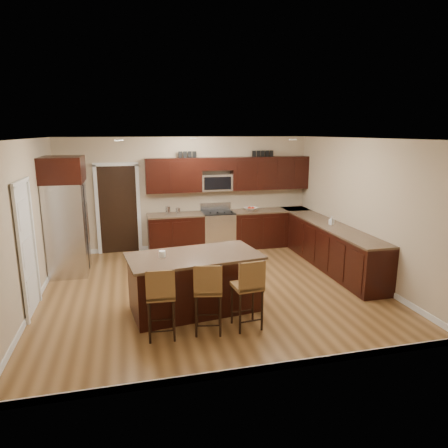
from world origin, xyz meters
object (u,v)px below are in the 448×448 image
object	(u,v)px
refrigerator	(66,215)
island	(195,284)
range	(218,230)
stool_right	(249,286)
stool_mid	(208,290)
stool_left	(161,295)

from	to	relation	value
refrigerator	island	bearing A→B (deg)	-46.59
range	stool_right	size ratio (longest dim) A/B	1.05
stool_mid	island	bearing A→B (deg)	105.05
stool_mid	stool_right	size ratio (longest dim) A/B	0.99
island	refrigerator	distance (m)	3.27
island	stool_mid	size ratio (longest dim) A/B	2.09
range	refrigerator	distance (m)	3.51
range	island	world-z (taller)	range
stool_left	stool_right	bearing A→B (deg)	3.83
stool_right	island	bearing A→B (deg)	122.00
stool_left	island	bearing A→B (deg)	58.26
island	stool_left	distance (m)	1.06
stool_mid	stool_left	bearing A→B (deg)	-168.48
stool_mid	stool_right	xyz separation A→B (m)	(0.59, -0.00, 0.00)
refrigerator	stool_right	bearing A→B (deg)	-48.08
island	stool_left	bearing A→B (deg)	-133.61
island	refrigerator	xyz separation A→B (m)	(-2.18, 2.31, 0.77)
range	refrigerator	size ratio (longest dim) A/B	0.47
range	stool_right	world-z (taller)	range
stool_left	refrigerator	xyz separation A→B (m)	(-1.58, 3.15, 0.56)
stool_right	refrigerator	world-z (taller)	refrigerator
island	stool_left	size ratio (longest dim) A/B	2.12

